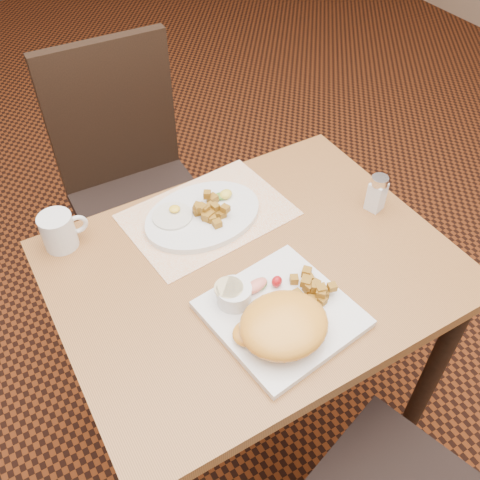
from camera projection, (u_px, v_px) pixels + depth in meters
name	position (u px, v px, depth m)	size (l,w,h in m)	color
ground	(250.00, 416.00, 1.77)	(8.00, 8.00, 0.00)	black
table	(253.00, 294.00, 1.32)	(0.90, 0.70, 0.75)	#9B6130
chair_far	(132.00, 177.00, 1.80)	(0.43, 0.44, 0.97)	black
placemat	(208.00, 215.00, 1.35)	(0.40, 0.28, 0.00)	white
plate_square	(281.00, 314.00, 1.13)	(0.28, 0.28, 0.02)	silver
plate_oval	(203.00, 216.00, 1.34)	(0.30, 0.23, 0.02)	silver
hollandaise_mound	(283.00, 325.00, 1.06)	(0.19, 0.16, 0.07)	gold
ramekin	(234.00, 294.00, 1.13)	(0.08, 0.08, 0.04)	silver
garnish_sq	(262.00, 284.00, 1.16)	(0.09, 0.05, 0.03)	#387223
fried_egg	(173.00, 215.00, 1.32)	(0.10, 0.10, 0.02)	white
garnish_ov	(224.00, 195.00, 1.37)	(0.06, 0.04, 0.02)	#387223
salt_shaker	(377.00, 193.00, 1.34)	(0.05, 0.05, 0.10)	white
coffee_mug	(59.00, 231.00, 1.25)	(0.11, 0.08, 0.09)	silver
home_fries_sq	(312.00, 287.00, 1.15)	(0.09, 0.11, 0.04)	#A5701A
home_fries_ov	(210.00, 210.00, 1.32)	(0.08, 0.11, 0.03)	#A5701A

